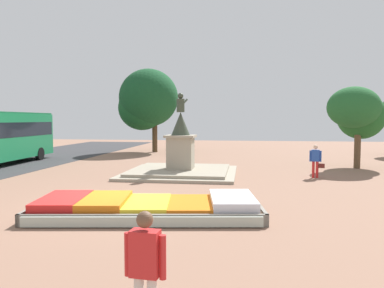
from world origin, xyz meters
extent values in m
plane|color=#8C6651|center=(0.00, 0.00, 0.00)|extent=(78.76, 78.76, 0.00)
cube|color=#38281C|center=(1.37, -0.75, 0.15)|extent=(6.87, 3.33, 0.31)
cube|color=gray|center=(1.55, -2.00, 0.17)|extent=(6.74, 1.05, 0.35)
cube|color=gray|center=(1.19, 0.50, 0.17)|extent=(6.74, 1.05, 0.35)
cube|color=gray|center=(-1.94, -1.22, 0.17)|extent=(0.47, 2.61, 0.35)
cube|color=gray|center=(4.68, -0.28, 0.17)|extent=(0.47, 2.61, 0.35)
cube|color=red|center=(-1.16, -1.11, 0.43)|extent=(1.58, 2.38, 0.25)
cube|color=orange|center=(0.10, -0.93, 0.42)|extent=(1.58, 2.38, 0.23)
cube|color=yellow|center=(1.37, -0.75, 0.37)|extent=(1.58, 2.38, 0.12)
cube|color=orange|center=(2.63, -0.57, 0.36)|extent=(1.58, 2.38, 0.10)
cube|color=white|center=(3.90, -0.39, 0.45)|extent=(1.58, 2.38, 0.28)
cube|color=#B2BCAD|center=(1.55, -2.05, 0.17)|extent=(6.41, 1.11, 0.28)
cube|color=#9E9480|center=(0.92, 7.73, 0.07)|extent=(5.76, 5.76, 0.14)
cube|color=gray|center=(0.92, 7.73, 0.21)|extent=(4.92, 4.92, 0.14)
cube|color=#9E937F|center=(0.92, 7.73, 1.11)|extent=(1.30, 1.30, 1.66)
cube|color=#9E937F|center=(0.92, 7.73, 2.00)|extent=(1.54, 1.54, 0.12)
cone|color=#384233|center=(0.92, 7.73, 2.66)|extent=(0.98, 0.98, 1.20)
cylinder|color=#384233|center=(0.92, 7.73, 3.61)|extent=(0.42, 0.42, 0.70)
sphere|color=#384233|center=(0.92, 7.73, 4.11)|extent=(0.30, 0.30, 0.30)
cylinder|color=#384233|center=(1.05, 7.96, 3.75)|extent=(0.38, 0.55, 0.47)
cylinder|color=black|center=(-12.37, 12.93, 0.45)|extent=(0.33, 0.91, 0.90)
cylinder|color=black|center=(-10.14, 13.05, 0.45)|extent=(0.33, 0.91, 0.90)
cylinder|color=red|center=(7.63, 7.45, 0.41)|extent=(0.13, 0.13, 0.82)
cylinder|color=red|center=(7.81, 7.41, 0.41)|extent=(0.13, 0.13, 0.82)
cube|color=#264CA5|center=(7.72, 7.43, 1.11)|extent=(0.42, 0.30, 0.58)
cylinder|color=#264CA5|center=(7.49, 7.48, 1.08)|extent=(0.09, 0.09, 0.55)
cylinder|color=#264CA5|center=(7.95, 7.37, 1.08)|extent=(0.09, 0.09, 0.55)
sphere|color=beige|center=(7.72, 7.43, 1.53)|extent=(0.21, 0.21, 0.21)
cube|color=#591E19|center=(8.01, 7.36, 0.61)|extent=(0.30, 0.18, 0.22)
cube|color=red|center=(2.98, -6.99, 1.16)|extent=(0.40, 0.26, 0.61)
cylinder|color=red|center=(2.74, -6.97, 1.13)|extent=(0.09, 0.09, 0.58)
cylinder|color=red|center=(3.22, -7.01, 1.13)|extent=(0.09, 0.09, 0.58)
sphere|color=brown|center=(2.98, -6.99, 1.60)|extent=(0.22, 0.22, 0.22)
cylinder|color=#4C3823|center=(-3.61, 20.65, 1.20)|extent=(0.45, 0.45, 2.41)
ellipsoid|color=#194E26|center=(-4.68, 20.37, 3.90)|extent=(4.16, 3.74, 3.92)
ellipsoid|color=#174A26|center=(-4.11, 20.55, 4.78)|extent=(5.14, 5.39, 5.04)
ellipsoid|color=#174A23|center=(-4.15, 21.63, 4.74)|extent=(4.14, 4.07, 3.96)
cylinder|color=brown|center=(10.85, 11.53, 1.09)|extent=(0.37, 0.37, 2.19)
ellipsoid|color=#225E2C|center=(10.47, 11.13, 3.58)|extent=(2.99, 2.62, 2.39)
ellipsoid|color=#205A26|center=(11.18, 12.17, 3.09)|extent=(2.79, 3.03, 2.78)
camera|label=1|loc=(4.24, -11.59, 2.89)|focal=35.00mm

